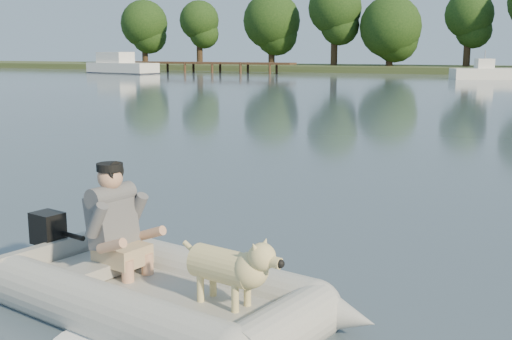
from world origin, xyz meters
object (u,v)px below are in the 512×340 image
at_px(dog, 224,272).
at_px(cabin_cruiser, 122,63).
at_px(dinghy, 163,251).
at_px(man, 113,217).
at_px(dock, 207,67).
at_px(motorboat, 487,66).

relative_size(dog, cabin_cruiser, 0.12).
xyz_separation_m(dinghy, man, (-0.66, 0.21, 0.18)).
bearing_deg(dock, cabin_cruiser, -142.25).
distance_m(man, motorboat, 48.19).
bearing_deg(motorboat, dock, 149.30).
xyz_separation_m(man, cabin_cruiser, (-32.10, 47.27, 0.24)).
height_order(man, dog, man).
height_order(dinghy, dog, dinghy).
xyz_separation_m(man, motorboat, (0.67, 48.19, 0.28)).
relative_size(dock, cabin_cruiser, 2.33).
relative_size(man, motorboat, 0.20).
height_order(cabin_cruiser, motorboat, motorboat).
bearing_deg(dinghy, dog, 4.57).
xyz_separation_m(dog, motorboat, (-0.62, 48.50, 0.54)).
bearing_deg(motorboat, cabin_cruiser, 159.79).
distance_m(dock, man, 58.23).
relative_size(cabin_cruiser, motorboat, 1.41).
bearing_deg(man, dinghy, -4.24).
distance_m(dog, motorboat, 48.51).
bearing_deg(dog, motorboat, 104.39).
distance_m(cabin_cruiser, motorboat, 32.78).
bearing_deg(dinghy, dock, 130.23).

